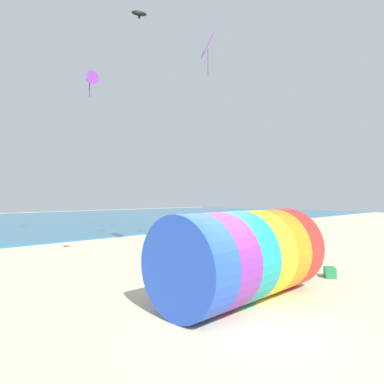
# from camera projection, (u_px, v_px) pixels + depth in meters

# --- Properties ---
(ground_plane) EXTENTS (120.00, 120.00, 0.00)m
(ground_plane) POSITION_uv_depth(u_px,v_px,m) (249.00, 323.00, 7.82)
(ground_plane) COLOR beige
(giant_inflatable_tube) EXTENTS (5.21, 2.56, 2.49)m
(giant_inflatable_tube) POSITION_uv_depth(u_px,v_px,m) (243.00, 255.00, 9.57)
(giant_inflatable_tube) COLOR blue
(giant_inflatable_tube) RESTS_ON ground
(kite_handler) EXTENTS (0.40, 0.41, 1.76)m
(kite_handler) POSITION_uv_depth(u_px,v_px,m) (303.00, 248.00, 13.03)
(kite_handler) COLOR #726651
(kite_handler) RESTS_ON ground
(kite_purple_delta) EXTENTS (0.52, 0.53, 0.95)m
(kite_purple_delta) POSITION_uv_depth(u_px,v_px,m) (89.00, 79.00, 13.02)
(kite_purple_delta) COLOR purple
(kite_purple_diamond) EXTENTS (1.06, 1.12, 2.26)m
(kite_purple_diamond) POSITION_uv_depth(u_px,v_px,m) (208.00, 44.00, 17.74)
(kite_purple_diamond) COLOR purple
(kite_black_parafoil) EXTENTS (1.08, 0.81, 0.53)m
(kite_black_parafoil) POSITION_uv_depth(u_px,v_px,m) (139.00, 13.00, 22.18)
(kite_black_parafoil) COLOR black
(cooler_box) EXTENTS (0.63, 0.59, 0.36)m
(cooler_box) POSITION_uv_depth(u_px,v_px,m) (330.00, 272.00, 12.21)
(cooler_box) COLOR #268C4C
(cooler_box) RESTS_ON ground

